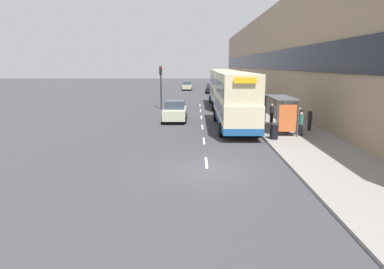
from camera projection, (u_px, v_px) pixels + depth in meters
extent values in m
plane|color=#38383D|center=(207.00, 170.00, 16.11)|extent=(220.00, 220.00, 0.00)
cube|color=gray|center=(240.00, 96.00, 53.75)|extent=(5.00, 93.00, 0.14)
cube|color=#9E846B|center=(267.00, 57.00, 52.52)|extent=(3.00, 93.00, 12.05)
cube|color=black|center=(257.00, 61.00, 52.66)|extent=(0.12, 89.28, 2.17)
cube|color=silver|center=(206.00, 163.00, 17.37)|extent=(0.12, 2.00, 0.01)
cube|color=silver|center=(204.00, 141.00, 22.33)|extent=(0.12, 2.00, 0.01)
cube|color=silver|center=(202.00, 127.00, 27.30)|extent=(0.12, 2.00, 0.01)
cube|color=silver|center=(201.00, 117.00, 32.27)|extent=(0.12, 2.00, 0.01)
cube|color=silver|center=(200.00, 110.00, 37.24)|extent=(0.12, 2.00, 0.01)
cube|color=silver|center=(200.00, 105.00, 42.20)|extent=(0.12, 2.00, 0.01)
cube|color=#4C4C51|center=(281.00, 98.00, 24.49)|extent=(1.60, 4.20, 0.08)
cylinder|color=#4C4C51|center=(277.00, 119.00, 22.79)|extent=(0.10, 0.10, 2.40)
cylinder|color=#4C4C51|center=(265.00, 111.00, 26.71)|extent=(0.10, 0.10, 2.40)
cylinder|color=#4C4C51|center=(298.00, 119.00, 22.78)|extent=(0.10, 0.10, 2.40)
cylinder|color=#4C4C51|center=(283.00, 111.00, 26.70)|extent=(0.10, 0.10, 2.40)
cube|color=#99A8B2|center=(290.00, 113.00, 24.71)|extent=(0.04, 3.68, 1.92)
cube|color=#D86633|center=(287.00, 118.00, 22.83)|extent=(1.19, 0.10, 1.82)
cube|color=maroon|center=(283.00, 125.00, 24.89)|extent=(0.36, 2.80, 0.08)
cube|color=beige|center=(235.00, 110.00, 26.42)|extent=(2.55, 10.54, 1.85)
cube|color=beige|center=(235.00, 86.00, 26.04)|extent=(2.50, 10.22, 1.95)
cube|color=#1E518C|center=(234.00, 119.00, 26.56)|extent=(2.58, 10.59, 0.45)
cube|color=#2D3847|center=(235.00, 106.00, 26.35)|extent=(2.58, 9.90, 0.81)
cube|color=#2D3847|center=(235.00, 87.00, 26.06)|extent=(2.55, 9.90, 0.94)
cube|color=yellow|center=(245.00, 80.00, 20.78)|extent=(1.40, 0.08, 0.36)
cylinder|color=black|center=(215.00, 115.00, 30.13)|extent=(0.30, 1.00, 1.00)
cylinder|color=black|center=(244.00, 115.00, 30.11)|extent=(0.30, 1.00, 1.00)
cylinder|color=black|center=(221.00, 130.00, 23.42)|extent=(0.30, 1.00, 1.00)
cylinder|color=black|center=(258.00, 130.00, 23.40)|extent=(0.30, 1.00, 1.00)
cube|color=beige|center=(223.00, 95.00, 40.45)|extent=(2.55, 10.95, 1.85)
cube|color=beige|center=(223.00, 78.00, 40.07)|extent=(2.50, 10.62, 1.95)
cube|color=#1E518C|center=(222.00, 100.00, 40.59)|extent=(2.58, 11.01, 0.45)
cube|color=#2D3847|center=(223.00, 91.00, 40.38)|extent=(2.58, 10.30, 0.81)
cube|color=#2D3847|center=(223.00, 79.00, 40.09)|extent=(2.55, 10.30, 0.94)
cube|color=yellow|center=(227.00, 74.00, 34.60)|extent=(1.40, 0.08, 0.36)
cylinder|color=black|center=(210.00, 99.00, 44.30)|extent=(0.30, 1.00, 1.00)
cylinder|color=black|center=(230.00, 99.00, 44.27)|extent=(0.30, 1.00, 1.00)
cylinder|color=black|center=(213.00, 106.00, 37.32)|extent=(0.30, 1.00, 1.00)
cylinder|color=black|center=(237.00, 106.00, 37.30)|extent=(0.30, 1.00, 1.00)
cube|color=#B7B799|center=(187.00, 87.00, 66.97)|extent=(1.74, 4.50, 0.76)
cube|color=#2D3847|center=(187.00, 83.00, 67.05)|extent=(1.53, 2.16, 0.62)
cylinder|color=black|center=(191.00, 89.00, 65.67)|extent=(0.20, 0.60, 0.60)
cylinder|color=black|center=(182.00, 89.00, 65.69)|extent=(0.20, 0.60, 0.60)
cylinder|color=black|center=(192.00, 88.00, 68.40)|extent=(0.20, 0.60, 0.60)
cylinder|color=black|center=(183.00, 88.00, 68.42)|extent=(0.20, 0.60, 0.60)
cube|color=black|center=(211.00, 89.00, 59.86)|extent=(1.81, 4.41, 0.82)
cube|color=#2D3847|center=(212.00, 85.00, 59.50)|extent=(1.60, 2.12, 0.67)
cylinder|color=black|center=(206.00, 91.00, 61.29)|extent=(0.20, 0.60, 0.60)
cylinder|color=black|center=(216.00, 91.00, 61.27)|extent=(0.20, 0.60, 0.60)
cylinder|color=black|center=(207.00, 92.00, 58.61)|extent=(0.20, 0.60, 0.60)
cylinder|color=black|center=(217.00, 92.00, 58.60)|extent=(0.20, 0.60, 0.60)
cube|color=#B7B799|center=(175.00, 113.00, 29.92)|extent=(1.89, 4.19, 0.83)
cube|color=#2D3847|center=(175.00, 104.00, 29.97)|extent=(1.66, 2.01, 0.68)
cylinder|color=black|center=(185.00, 120.00, 28.72)|extent=(0.20, 0.60, 0.60)
cylinder|color=black|center=(163.00, 120.00, 28.74)|extent=(0.20, 0.60, 0.60)
cylinder|color=black|center=(186.00, 116.00, 31.26)|extent=(0.20, 0.60, 0.60)
cylinder|color=black|center=(165.00, 116.00, 31.28)|extent=(0.20, 0.60, 0.60)
cylinder|color=#23232D|center=(309.00, 125.00, 25.17)|extent=(0.26, 0.26, 0.77)
cylinder|color=#26262D|center=(310.00, 116.00, 25.02)|extent=(0.32, 0.32, 0.64)
sphere|color=tan|center=(310.00, 110.00, 24.94)|extent=(0.21, 0.21, 0.21)
cylinder|color=#23232D|center=(287.00, 116.00, 29.40)|extent=(0.26, 0.26, 0.75)
cylinder|color=#4C4C51|center=(288.00, 109.00, 29.26)|extent=(0.31, 0.31, 0.63)
sphere|color=tan|center=(288.00, 104.00, 29.18)|extent=(0.20, 0.20, 0.20)
cylinder|color=#23232D|center=(271.00, 119.00, 27.92)|extent=(0.27, 0.27, 0.78)
cylinder|color=#26262D|center=(272.00, 110.00, 27.78)|extent=(0.33, 0.33, 0.65)
sphere|color=tan|center=(272.00, 105.00, 27.69)|extent=(0.21, 0.21, 0.21)
cylinder|color=#23232D|center=(299.00, 126.00, 24.48)|extent=(0.29, 0.29, 0.84)
cylinder|color=#4C4C51|center=(300.00, 116.00, 24.32)|extent=(0.35, 0.35, 0.70)
sphere|color=tan|center=(301.00, 109.00, 24.23)|extent=(0.23, 0.23, 0.23)
cylinder|color=#23232D|center=(300.00, 130.00, 23.31)|extent=(0.26, 0.26, 0.76)
cylinder|color=#337260|center=(301.00, 120.00, 23.17)|extent=(0.32, 0.32, 0.64)
sphere|color=tan|center=(302.00, 114.00, 23.09)|extent=(0.21, 0.21, 0.21)
cylinder|color=black|center=(274.00, 132.00, 22.15)|extent=(0.52, 0.52, 0.95)
cylinder|color=#2D2D33|center=(275.00, 124.00, 22.04)|extent=(0.55, 0.55, 0.10)
cylinder|color=black|center=(161.00, 88.00, 38.08)|extent=(0.14, 0.14, 4.77)
cube|color=black|center=(161.00, 71.00, 37.66)|extent=(0.30, 0.24, 0.90)
sphere|color=red|center=(160.00, 68.00, 37.49)|extent=(0.16, 0.16, 0.16)
sphere|color=#2D2D2D|center=(161.00, 71.00, 37.54)|extent=(0.16, 0.16, 0.16)
sphere|color=#2D2D2D|center=(161.00, 73.00, 37.60)|extent=(0.16, 0.16, 0.16)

